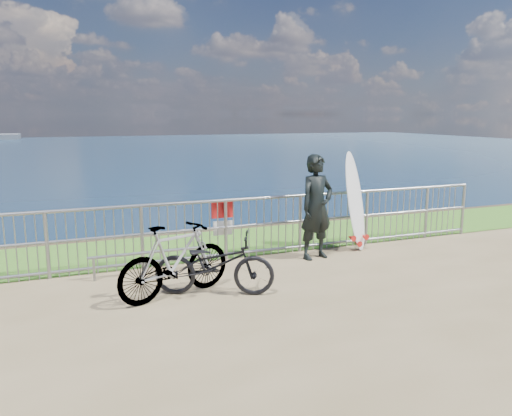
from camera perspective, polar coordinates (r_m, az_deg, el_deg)
name	(u,v)px	position (r m, az deg, el deg)	size (l,w,h in m)	color
grass_strip	(233,242)	(10.37, -2.69, -3.93)	(120.00, 120.00, 0.00)	#397620
railing	(252,226)	(9.23, -0.46, -2.10)	(10.06, 0.10, 1.13)	gray
surfer	(317,207)	(9.13, 6.94, 0.10)	(0.70, 0.46, 1.92)	black
surfboard	(355,205)	(9.88, 11.30, 0.38)	(0.65, 0.62, 1.93)	white
bicycle_near	(214,264)	(7.36, -4.77, -6.42)	(0.61, 1.75, 0.92)	black
bicycle_far	(175,260)	(7.32, -9.22, -5.94)	(0.51, 1.81, 1.09)	black
bike_rack	(150,255)	(8.43, -12.03, -5.26)	(1.98, 0.05, 0.41)	gray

